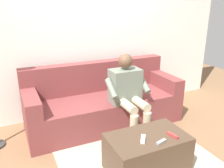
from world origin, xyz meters
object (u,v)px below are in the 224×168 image
(person_solo_seated, at_px, (128,91))
(remote_red, at_px, (173,135))
(remote_gray, at_px, (161,142))
(coffee_table, at_px, (147,153))
(couch, at_px, (103,103))
(remote_white, at_px, (143,139))

(person_solo_seated, bearing_deg, remote_red, 93.18)
(remote_gray, bearing_deg, remote_red, -0.43)
(coffee_table, xyz_separation_m, remote_gray, (-0.05, 0.15, 0.21))
(remote_red, bearing_deg, coffee_table, 53.12)
(coffee_table, bearing_deg, couch, -90.00)
(remote_gray, xyz_separation_m, remote_white, (0.14, -0.11, 0.00))
(remote_gray, distance_m, remote_white, 0.17)
(person_solo_seated, bearing_deg, coffee_table, 76.67)
(couch, relative_size, person_solo_seated, 2.02)
(person_solo_seated, height_order, remote_red, person_solo_seated)
(couch, xyz_separation_m, remote_gray, (-0.05, 1.31, 0.11))
(couch, bearing_deg, coffee_table, 90.00)
(couch, distance_m, remote_white, 1.20)
(remote_red, distance_m, remote_white, 0.31)
(couch, xyz_separation_m, person_solo_seated, (-0.18, 0.40, 0.29))
(remote_gray, height_order, remote_white, remote_white)
(person_solo_seated, distance_m, remote_gray, 0.93)
(couch, bearing_deg, person_solo_seated, 113.80)
(coffee_table, distance_m, remote_red, 0.33)
(couch, relative_size, remote_white, 16.00)
(person_solo_seated, xyz_separation_m, remote_gray, (0.12, 0.90, -0.18))
(remote_red, height_order, remote_white, remote_white)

